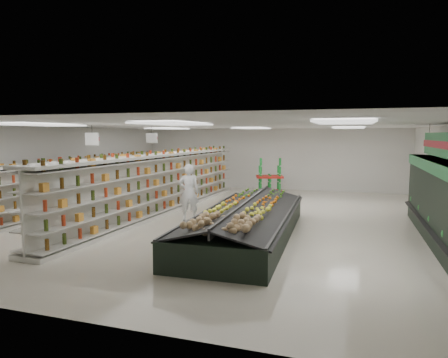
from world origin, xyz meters
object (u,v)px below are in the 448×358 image
(gondola_left, at_px, (80,185))
(shopper_main, at_px, (189,192))
(shopper_background, at_px, (182,180))
(produce_island, at_px, (246,221))
(soda_endcap, at_px, (270,178))
(gondola_center, at_px, (161,186))

(gondola_left, distance_m, shopper_main, 5.21)
(gondola_left, bearing_deg, shopper_background, 35.59)
(produce_island, bearing_deg, soda_endcap, 96.90)
(produce_island, bearing_deg, shopper_background, 129.93)
(gondola_center, xyz_separation_m, produce_island, (3.94, -2.58, -0.53))
(gondola_left, xyz_separation_m, produce_island, (7.51, -2.56, -0.41))
(soda_endcap, bearing_deg, produce_island, -83.10)
(produce_island, bearing_deg, gondola_left, 161.19)
(soda_endcap, distance_m, shopper_main, 6.87)
(gondola_left, height_order, gondola_center, gondola_center)
(soda_endcap, bearing_deg, gondola_center, -117.39)
(shopper_main, height_order, shopper_background, shopper_main)
(gondola_left, bearing_deg, produce_island, -19.81)
(produce_island, relative_size, soda_endcap, 4.37)
(gondola_left, height_order, shopper_background, gondola_left)
(gondola_center, height_order, shopper_background, gondola_center)
(gondola_center, height_order, shopper_main, gondola_center)
(gondola_center, bearing_deg, shopper_main, -31.56)
(shopper_main, xyz_separation_m, shopper_background, (-1.80, 3.49, -0.03))
(shopper_background, bearing_deg, gondola_center, -145.59)
(gondola_left, relative_size, shopper_background, 5.99)
(shopper_background, bearing_deg, gondola_left, 154.98)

